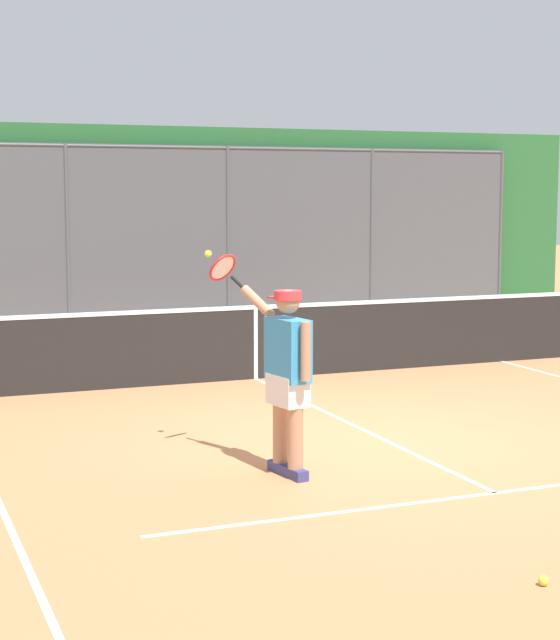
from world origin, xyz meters
TOP-DOWN VIEW (x-y plane):
  - ground_plane at (0.00, 0.00)m, footprint 60.00×60.00m
  - court_line_markings at (0.00, 2.13)m, footprint 7.56×10.13m
  - fence_backdrop at (0.00, -9.54)m, footprint 17.34×1.37m
  - tennis_net at (0.00, -3.65)m, footprint 9.72×0.09m
  - tennis_player at (1.37, 0.78)m, footprint 0.62×1.30m
  - tennis_ball_mid_court at (0.84, 3.72)m, footprint 0.07×0.07m
  - tennis_ball_near_net at (0.07, -2.42)m, footprint 0.07×0.07m

SIDE VIEW (x-z plane):
  - ground_plane at x=0.00m, z-range 0.00..0.00m
  - court_line_markings at x=0.00m, z-range 0.00..0.01m
  - tennis_ball_mid_court at x=0.84m, z-range 0.00..0.07m
  - tennis_ball_near_net at x=0.07m, z-range 0.00..0.07m
  - tennis_net at x=0.00m, z-range -0.04..1.03m
  - tennis_player at x=1.37m, z-range -0.02..1.87m
  - fence_backdrop at x=0.00m, z-range -0.01..3.54m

